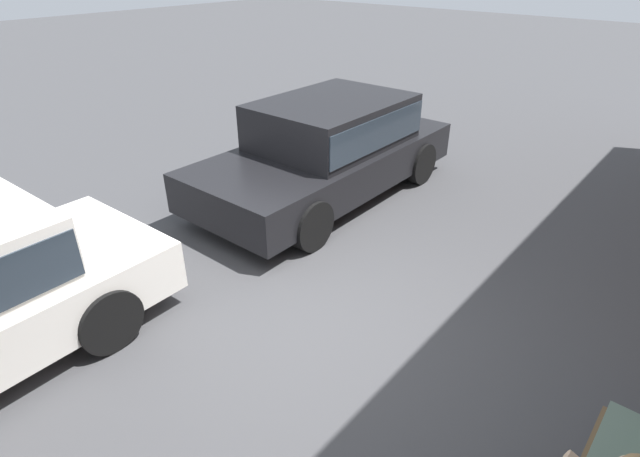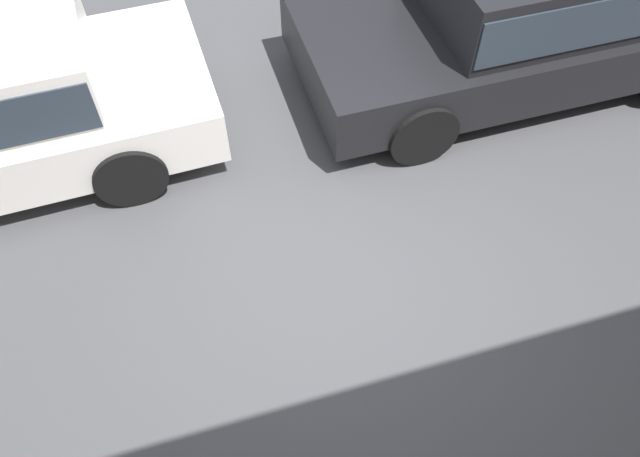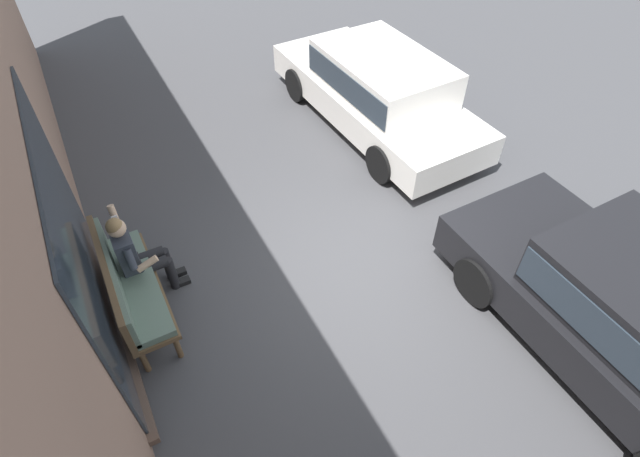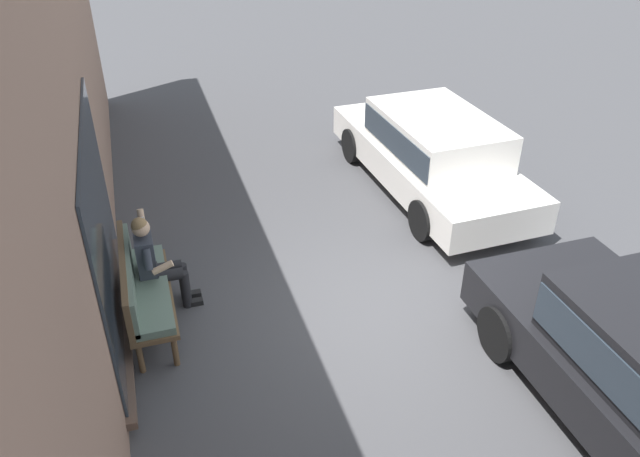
# 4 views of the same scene
# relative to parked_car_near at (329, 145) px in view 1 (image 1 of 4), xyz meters

# --- Properties ---
(ground_plane) EXTENTS (60.00, 60.00, 0.00)m
(ground_plane) POSITION_rel_parked_car_near_xyz_m (2.61, 1.95, -0.80)
(ground_plane) COLOR #424244
(parked_car_near) EXTENTS (4.41, 2.02, 1.46)m
(parked_car_near) POSITION_rel_parked_car_near_xyz_m (0.00, 0.00, 0.00)
(parked_car_near) COLOR black
(parked_car_near) RESTS_ON ground_plane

